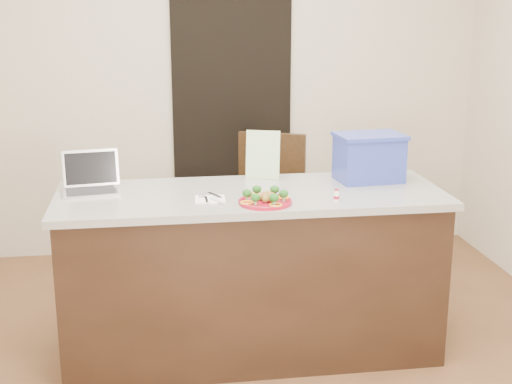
{
  "coord_description": "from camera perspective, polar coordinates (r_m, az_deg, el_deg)",
  "views": [
    {
      "loc": [
        -0.51,
        -3.37,
        1.91
      ],
      "look_at": [
        0.02,
        0.2,
        0.93
      ],
      "focal_mm": 50.0,
      "sensor_mm": 36.0,
      "label": 1
    }
  ],
  "objects": [
    {
      "name": "ground",
      "position": [
        3.91,
        0.14,
        -14.12
      ],
      "size": [
        4.0,
        4.0,
        0.0
      ],
      "primitive_type": "plane",
      "color": "brown",
      "rests_on": "ground"
    },
    {
      "name": "room_shell",
      "position": [
        3.42,
        0.16,
        10.28
      ],
      "size": [
        4.0,
        4.0,
        4.0
      ],
      "color": "white",
      "rests_on": "ground"
    },
    {
      "name": "doorway",
      "position": [
        5.46,
        -1.92,
        5.53
      ],
      "size": [
        0.9,
        0.02,
        2.0
      ],
      "primitive_type": "cube",
      "color": "black",
      "rests_on": "ground"
    },
    {
      "name": "island",
      "position": [
        3.93,
        -0.4,
        -6.46
      ],
      "size": [
        2.06,
        0.76,
        0.92
      ],
      "color": "black",
      "rests_on": "ground"
    },
    {
      "name": "plate",
      "position": [
        3.57,
        0.74,
        -0.77
      ],
      "size": [
        0.27,
        0.27,
        0.02
      ],
      "rotation": [
        0.0,
        0.0,
        0.04
      ],
      "color": "maroon",
      "rests_on": "island"
    },
    {
      "name": "meatballs",
      "position": [
        3.57,
        0.79,
        -0.36
      ],
      "size": [
        0.11,
        0.11,
        0.04
      ],
      "color": "olive",
      "rests_on": "plate"
    },
    {
      "name": "broccoli",
      "position": [
        3.56,
        0.75,
        -0.11
      ],
      "size": [
        0.23,
        0.22,
        0.04
      ],
      "color": "#154713",
      "rests_on": "plate"
    },
    {
      "name": "pepper_rings",
      "position": [
        3.57,
        0.74,
        -0.62
      ],
      "size": [
        0.26,
        0.26,
        0.01
      ],
      "color": "#F3AC19",
      "rests_on": "plate"
    },
    {
      "name": "napkin",
      "position": [
        3.65,
        -3.7,
        -0.59
      ],
      "size": [
        0.16,
        0.16,
        0.01
      ],
      "primitive_type": "cube",
      "rotation": [
        0.0,
        0.0,
        -0.07
      ],
      "color": "white",
      "rests_on": "island"
    },
    {
      "name": "fork",
      "position": [
        3.65,
        -4.02,
        -0.47
      ],
      "size": [
        0.03,
        0.15,
        0.0
      ],
      "rotation": [
        0.0,
        0.0,
        -0.0
      ],
      "color": "#A9A8AC",
      "rests_on": "napkin"
    },
    {
      "name": "knife",
      "position": [
        3.63,
        -3.2,
        -0.55
      ],
      "size": [
        0.07,
        0.21,
        0.01
      ],
      "rotation": [
        0.0,
        0.0,
        0.45
      ],
      "color": "silver",
      "rests_on": "napkin"
    },
    {
      "name": "yogurt_bottle",
      "position": [
        3.64,
        6.46,
        -0.33
      ],
      "size": [
        0.03,
        0.03,
        0.06
      ],
      "rotation": [
        0.0,
        0.0,
        0.42
      ],
      "color": "white",
      "rests_on": "island"
    },
    {
      "name": "laptop",
      "position": [
        3.91,
        -13.09,
        0.92
      ],
      "size": [
        0.32,
        0.27,
        0.21
      ],
      "rotation": [
        0.0,
        0.0,
        0.14
      ],
      "color": "#AEAEB3",
      "rests_on": "island"
    },
    {
      "name": "leaflet",
      "position": [
        4.05,
        0.55,
        3.0
      ],
      "size": [
        0.2,
        0.1,
        0.27
      ],
      "primitive_type": "cube",
      "rotation": [
        -0.14,
        0.0,
        -0.31
      ],
      "color": "white",
      "rests_on": "island"
    },
    {
      "name": "blue_box",
      "position": [
        4.05,
        9.03,
        2.77
      ],
      "size": [
        0.39,
        0.3,
        0.27
      ],
      "rotation": [
        0.0,
        0.0,
        0.1
      ],
      "color": "#2D3DA3",
      "rests_on": "island"
    },
    {
      "name": "chair",
      "position": [
        4.81,
        1.49,
        -0.77
      ],
      "size": [
        0.6,
        0.62,
        1.04
      ],
      "rotation": [
        0.0,
        0.0,
        -0.39
      ],
      "color": "#362110",
      "rests_on": "ground"
    }
  ]
}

